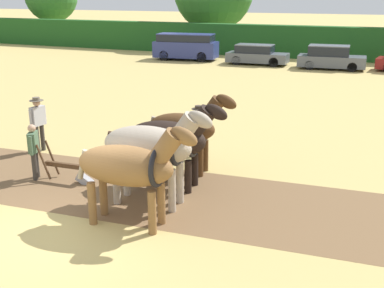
# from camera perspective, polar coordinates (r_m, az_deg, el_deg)

# --- Properties ---
(ground_plane) EXTENTS (240.00, 240.00, 0.00)m
(ground_plane) POSITION_cam_1_polar(r_m,az_deg,el_deg) (10.74, -15.33, -10.16)
(ground_plane) COLOR tan
(plowed_furrow_strip) EXTENTS (32.23, 6.39, 0.01)m
(plowed_furrow_strip) POSITION_cam_1_polar(r_m,az_deg,el_deg) (14.74, -21.57, -3.10)
(plowed_furrow_strip) COLOR brown
(plowed_furrow_strip) RESTS_ON ground
(hedgerow) EXTENTS (70.61, 1.35, 2.48)m
(hedgerow) POSITION_cam_1_polar(r_m,az_deg,el_deg) (39.07, 14.74, 11.54)
(hedgerow) COLOR #1E511E
(hedgerow) RESTS_ON ground
(draft_horse_lead_left) EXTENTS (2.87, 1.10, 2.41)m
(draft_horse_lead_left) POSITION_cam_1_polar(r_m,az_deg,el_deg) (10.28, -7.35, -2.62)
(draft_horse_lead_left) COLOR brown
(draft_horse_lead_left) RESTS_ON ground
(draft_horse_lead_right) EXTENTS (2.84, 1.16, 2.47)m
(draft_horse_lead_right) POSITION_cam_1_polar(r_m,az_deg,el_deg) (11.25, -4.82, -0.27)
(draft_horse_lead_right) COLOR #B2A38E
(draft_horse_lead_right) RESTS_ON ground
(draft_horse_trail_left) EXTENTS (2.85, 1.17, 2.37)m
(draft_horse_trail_left) POSITION_cam_1_polar(r_m,az_deg,el_deg) (12.32, -2.61, 0.62)
(draft_horse_trail_left) COLOR black
(draft_horse_trail_left) RESTS_ON ground
(draft_horse_trail_right) EXTENTS (2.69, 1.02, 2.39)m
(draft_horse_trail_right) POSITION_cam_1_polar(r_m,az_deg,el_deg) (13.37, -0.76, 1.93)
(draft_horse_trail_right) COLOR #513319
(draft_horse_trail_right) RESTS_ON ground
(plow) EXTENTS (1.57, 0.49, 1.13)m
(plow) POSITION_cam_1_polar(r_m,az_deg,el_deg) (13.31, -14.13, -3.10)
(plow) COLOR #4C331E
(plow) RESTS_ON ground
(farmer_at_plow) EXTENTS (0.39, 0.57, 1.54)m
(farmer_at_plow) POSITION_cam_1_polar(r_m,az_deg,el_deg) (13.64, -18.25, -0.47)
(farmer_at_plow) COLOR #38332D
(farmer_at_plow) RESTS_ON ground
(farmer_beside_team) EXTENTS (0.41, 0.60, 1.63)m
(farmer_beside_team) POSITION_cam_1_polar(r_m,az_deg,el_deg) (14.68, 0.73, 1.95)
(farmer_beside_team) COLOR #28334C
(farmer_beside_team) RESTS_ON ground
(farmer_onlooker_right) EXTENTS (0.44, 0.68, 1.76)m
(farmer_onlooker_right) POSITION_cam_1_polar(r_m,az_deg,el_deg) (15.99, -17.77, 2.76)
(farmer_onlooker_right) COLOR #38332D
(farmer_onlooker_right) RESTS_ON ground
(parked_van) EXTENTS (4.96, 2.48, 1.97)m
(parked_van) POSITION_cam_1_polar(r_m,az_deg,el_deg) (37.24, -0.74, 11.49)
(parked_van) COLOR navy
(parked_van) RESTS_ON ground
(parked_car_left) EXTENTS (4.38, 1.92, 1.41)m
(parked_car_left) POSITION_cam_1_polar(r_m,az_deg,el_deg) (35.11, 7.67, 10.43)
(parked_car_left) COLOR #565B66
(parked_car_left) RESTS_ON ground
(parked_car_center_left) EXTENTS (4.51, 2.15, 1.57)m
(parked_car_center_left) POSITION_cam_1_polar(r_m,az_deg,el_deg) (33.93, 16.11, 9.78)
(parked_car_center_left) COLOR #565B66
(parked_car_center_left) RESTS_ON ground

